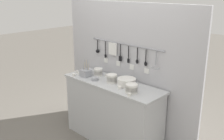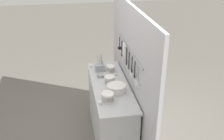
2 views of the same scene
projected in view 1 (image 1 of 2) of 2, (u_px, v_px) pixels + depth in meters
ground_plane at (112, 140)px, 3.83m from camera, size 20.00×20.00×0.00m
counter at (112, 112)px, 3.69m from camera, size 1.51×0.49×0.90m
back_wall at (126, 72)px, 3.73m from camera, size 2.31×0.11×1.95m
bowl_stack_back_corner at (132, 88)px, 3.20m from camera, size 0.15×0.15×0.11m
bowl_stack_nested_right at (98, 72)px, 3.82m from camera, size 0.13×0.13×0.11m
bowl_stack_wide_centre at (112, 78)px, 3.54m from camera, size 0.14×0.14×0.11m
plate_stack at (127, 82)px, 3.44m from camera, size 0.24×0.24×0.10m
steel_mixing_bowl at (95, 79)px, 3.64m from camera, size 0.10×0.10×0.04m
cutlery_caddy at (86, 73)px, 3.79m from camera, size 0.14×0.14×0.26m
cup_centre at (88, 71)px, 3.97m from camera, size 0.04×0.04×0.04m
cup_edge_near at (79, 73)px, 3.88m from camera, size 0.04×0.04×0.04m
cup_mid_row at (77, 72)px, 3.93m from camera, size 0.04×0.04×0.04m
cup_edge_far at (74, 75)px, 3.80m from camera, size 0.04×0.04×0.04m
cup_beside_plates at (129, 95)px, 3.10m from camera, size 0.04×0.04×0.04m
cup_by_caddy at (120, 87)px, 3.32m from camera, size 0.04×0.04×0.04m
cup_front_left at (106, 75)px, 3.78m from camera, size 0.04×0.04×0.04m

